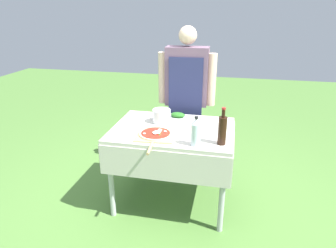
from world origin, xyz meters
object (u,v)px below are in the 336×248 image
Objects in this scene: person_cook at (187,91)px; water_bottle at (196,132)px; prep_table at (173,139)px; pizza_on_peel at (156,135)px; oil_bottle at (222,130)px; herb_container at (178,115)px; mixing_tub at (162,116)px.

water_bottle is (0.23, -0.96, -0.08)m from person_cook.
prep_table is 0.71m from person_cook.
oil_bottle reaches higher than pizza_on_peel.
pizza_on_peel is 2.88× the size of herb_container.
person_cook is 9.57× the size of mixing_tub.
prep_table is 5.95× the size of herb_container.
water_bottle reaches higher than pizza_on_peel.
oil_bottle is (0.44, -0.89, -0.07)m from person_cook.
prep_table is 0.33m from herb_container.
prep_table is at bearing 86.07° from person_cook.
person_cook reaches higher than oil_bottle.
water_bottle reaches higher than mixing_tub.
herb_container is at bearing 130.52° from oil_bottle.
oil_bottle is (0.58, -0.04, 0.11)m from pizza_on_peel.
person_cook is 0.38m from herb_container.
pizza_on_peel is 0.59m from oil_bottle.
oil_bottle is at bearing -49.48° from herb_container.
person_cook is at bearing 103.46° from water_bottle.
mixing_tub is at bearing 147.71° from oil_bottle.
pizza_on_peel is 1.73× the size of oil_bottle.
prep_table is at bearing 151.54° from oil_bottle.
oil_bottle reaches higher than herb_container.
person_cook reaches higher than pizza_on_peel.
herb_container is (-0.26, 0.62, -0.09)m from water_bottle.
person_cook is 3.06× the size of pizza_on_peel.
prep_table is 0.27m from pizza_on_peel.
pizza_on_peel is at bearing 79.15° from person_cook.
mixing_tub is (-0.03, 0.34, 0.05)m from pizza_on_peel.
water_bottle is at bearing 101.87° from person_cook.
oil_bottle reaches higher than mixing_tub.
pizza_on_peel is 0.52m from herb_container.
mixing_tub is (-0.60, 0.38, -0.06)m from oil_bottle.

